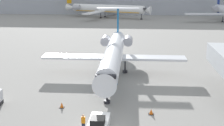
{
  "coord_description": "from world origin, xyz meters",
  "views": [
    {
      "loc": [
        3.74,
        -29.44,
        15.13
      ],
      "look_at": [
        0.0,
        14.31,
        3.45
      ],
      "focal_mm": 50.0,
      "sensor_mm": 36.0,
      "label": 1
    }
  ],
  "objects_px": {
    "airplane_main": "(114,54)",
    "airplane_parked_far_right": "(105,9)",
    "worker_near_tug": "(83,122)",
    "traffic_cone_left": "(62,105)",
    "pushback_tug": "(99,123)",
    "traffic_cone_right": "(151,112)"
  },
  "relations": [
    {
      "from": "airplane_main",
      "to": "worker_near_tug",
      "type": "relative_size",
      "value": 16.95
    },
    {
      "from": "pushback_tug",
      "to": "traffic_cone_right",
      "type": "xyz_separation_m",
      "value": [
        5.63,
        4.13,
        -0.28
      ]
    },
    {
      "from": "airplane_main",
      "to": "traffic_cone_right",
      "type": "bearing_deg",
      "value": -70.2
    },
    {
      "from": "airplane_main",
      "to": "traffic_cone_right",
      "type": "height_order",
      "value": "airplane_main"
    },
    {
      "from": "airplane_main",
      "to": "worker_near_tug",
      "type": "distance_m",
      "value": 20.75
    },
    {
      "from": "pushback_tug",
      "to": "traffic_cone_right",
      "type": "relative_size",
      "value": 6.67
    },
    {
      "from": "traffic_cone_right",
      "to": "worker_near_tug",
      "type": "bearing_deg",
      "value": -146.17
    },
    {
      "from": "traffic_cone_left",
      "to": "traffic_cone_right",
      "type": "relative_size",
      "value": 1.05
    },
    {
      "from": "airplane_main",
      "to": "airplane_parked_far_right",
      "type": "distance_m",
      "value": 80.79
    },
    {
      "from": "pushback_tug",
      "to": "airplane_parked_far_right",
      "type": "height_order",
      "value": "airplane_parked_far_right"
    },
    {
      "from": "pushback_tug",
      "to": "worker_near_tug",
      "type": "distance_m",
      "value": 1.7
    },
    {
      "from": "worker_near_tug",
      "to": "pushback_tug",
      "type": "bearing_deg",
      "value": 23.41
    },
    {
      "from": "pushback_tug",
      "to": "airplane_parked_far_right",
      "type": "relative_size",
      "value": 0.12
    },
    {
      "from": "airplane_main",
      "to": "traffic_cone_left",
      "type": "distance_m",
      "value": 15.93
    },
    {
      "from": "pushback_tug",
      "to": "airplane_main",
      "type": "bearing_deg",
      "value": 90.13
    },
    {
      "from": "worker_near_tug",
      "to": "traffic_cone_left",
      "type": "distance_m",
      "value": 6.92
    },
    {
      "from": "airplane_parked_far_right",
      "to": "traffic_cone_right",
      "type": "bearing_deg",
      "value": -80.77
    },
    {
      "from": "airplane_main",
      "to": "worker_near_tug",
      "type": "height_order",
      "value": "airplane_main"
    },
    {
      "from": "airplane_main",
      "to": "traffic_cone_right",
      "type": "xyz_separation_m",
      "value": [
        5.67,
        -15.76,
        -3.17
      ]
    },
    {
      "from": "pushback_tug",
      "to": "traffic_cone_right",
      "type": "height_order",
      "value": "pushback_tug"
    },
    {
      "from": "airplane_main",
      "to": "traffic_cone_left",
      "type": "relative_size",
      "value": 45.9
    },
    {
      "from": "airplane_main",
      "to": "worker_near_tug",
      "type": "xyz_separation_m",
      "value": [
        -1.47,
        -20.54,
        -2.49
      ]
    }
  ]
}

